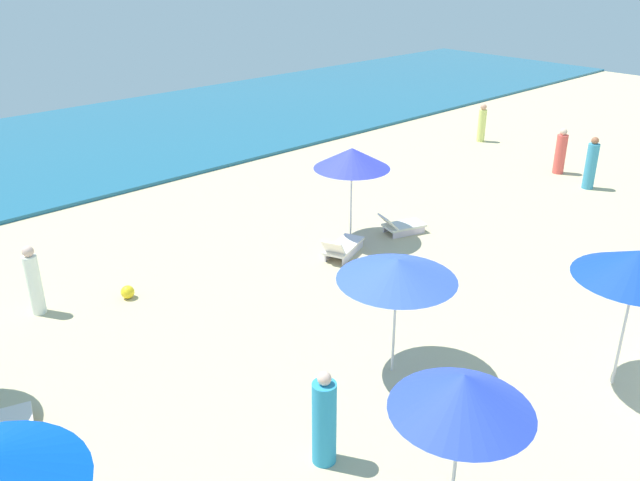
{
  "coord_description": "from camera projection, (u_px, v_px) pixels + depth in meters",
  "views": [
    {
      "loc": [
        -11.79,
        -1.24,
        7.25
      ],
      "look_at": [
        -2.07,
        9.2,
        0.87
      ],
      "focal_mm": 37.29,
      "sensor_mm": 36.0,
      "label": 1
    }
  ],
  "objects": [
    {
      "name": "beachgoer_2",
      "position": [
        482.0,
        124.0,
        26.44
      ],
      "size": [
        0.41,
        0.41,
        1.51
      ],
      "rotation": [
        0.0,
        0.0,
        5.85
      ],
      "color": "#DFE575",
      "rests_on": "ground_plane"
    },
    {
      "name": "beach_ball_1",
      "position": [
        128.0,
        292.0,
        14.82
      ],
      "size": [
        0.3,
        0.3,
        0.3
      ],
      "primitive_type": "sphere",
      "color": "yellow",
      "rests_on": "ground_plane"
    },
    {
      "name": "umbrella_2",
      "position": [
        397.0,
        270.0,
        11.51
      ],
      "size": [
        2.13,
        2.13,
        2.29
      ],
      "color": "silver",
      "rests_on": "ground_plane"
    },
    {
      "name": "beachgoer_4",
      "position": [
        324.0,
        421.0,
        9.9
      ],
      "size": [
        0.43,
        0.43,
        1.62
      ],
      "rotation": [
        0.0,
        0.0,
        1.41
      ],
      "color": "#2B93C1",
      "rests_on": "ground_plane"
    },
    {
      "name": "beachgoer_3",
      "position": [
        34.0,
        281.0,
        13.99
      ],
      "size": [
        0.42,
        0.42,
        1.57
      ],
      "rotation": [
        0.0,
        0.0,
        2.58
      ],
      "color": "white",
      "rests_on": "ground_plane"
    },
    {
      "name": "ocean",
      "position": [
        113.0,
        138.0,
        26.99
      ],
      "size": [
        60.0,
        12.45,
        0.12
      ],
      "primitive_type": "cube",
      "color": "#1E6181",
      "rests_on": "ground_plane"
    },
    {
      "name": "umbrella_0",
      "position": [
        352.0,
        158.0,
        17.04
      ],
      "size": [
        1.99,
        1.99,
        2.5
      ],
      "color": "silver",
      "rests_on": "ground_plane"
    },
    {
      "name": "umbrella_5",
      "position": [
        463.0,
        393.0,
        8.3
      ],
      "size": [
        1.88,
        1.88,
        2.4
      ],
      "color": "silver",
      "rests_on": "ground_plane"
    },
    {
      "name": "umbrella_4",
      "position": [
        638.0,
        264.0,
        11.02
      ],
      "size": [
        2.07,
        2.07,
        2.65
      ],
      "color": "silver",
      "rests_on": "ground_plane"
    },
    {
      "name": "beachgoer_0",
      "position": [
        560.0,
        153.0,
        22.72
      ],
      "size": [
        0.44,
        0.44,
        1.58
      ],
      "rotation": [
        0.0,
        0.0,
        1.36
      ],
      "color": "#F4584E",
      "rests_on": "ground_plane"
    },
    {
      "name": "lounge_chair_0_0",
      "position": [
        401.0,
        225.0,
        18.13
      ],
      "size": [
        1.38,
        0.94,
        0.6
      ],
      "rotation": [
        0.0,
        0.0,
        1.26
      ],
      "color": "silver",
      "rests_on": "ground_plane"
    },
    {
      "name": "beachgoer_1",
      "position": [
        591.0,
        165.0,
        21.26
      ],
      "size": [
        0.49,
        0.49,
        1.7
      ],
      "rotation": [
        0.0,
        0.0,
        5.76
      ],
      "color": "#3B96BB",
      "rests_on": "ground_plane"
    },
    {
      "name": "lounge_chair_0_1",
      "position": [
        342.0,
        247.0,
        16.79
      ],
      "size": [
        1.59,
        1.05,
        0.66
      ],
      "rotation": [
        0.0,
        0.0,
        1.94
      ],
      "color": "silver",
      "rests_on": "ground_plane"
    }
  ]
}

